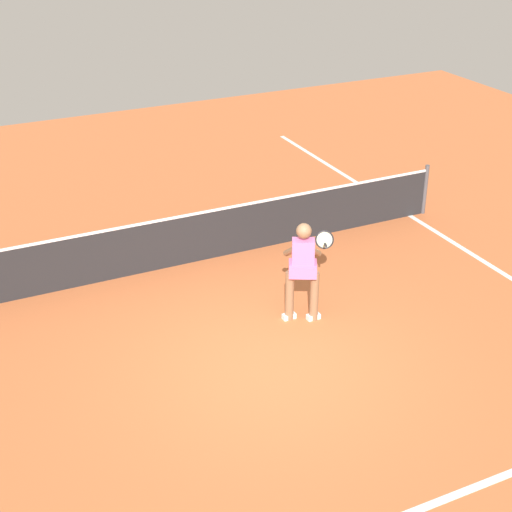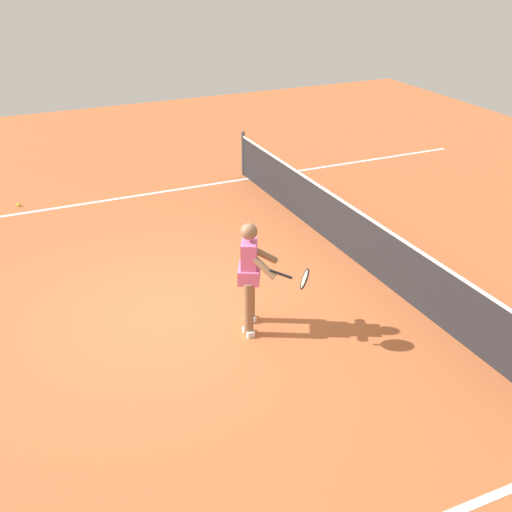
{
  "view_description": "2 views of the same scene",
  "coord_description": "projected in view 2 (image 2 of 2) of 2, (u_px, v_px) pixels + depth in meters",
  "views": [
    {
      "loc": [
        -3.87,
        -7.55,
        5.98
      ],
      "look_at": [
        0.28,
        1.13,
        1.05
      ],
      "focal_mm": 53.49,
      "sensor_mm": 36.0,
      "label": 1
    },
    {
      "loc": [
        7.69,
        -2.12,
        4.83
      ],
      "look_at": [
        0.42,
        1.17,
        0.81
      ],
      "focal_mm": 44.94,
      "sensor_mm": 36.0,
      "label": 2
    }
  ],
  "objects": [
    {
      "name": "tennis_ball_mid",
      "position": [
        19.0,
        205.0,
        12.68
      ],
      "size": [
        0.07,
        0.07,
        0.07
      ],
      "primitive_type": "sphere",
      "color": "#D1E533",
      "rests_on": "ground"
    },
    {
      "name": "sideline_left_marking",
      "position": [
        102.0,
        201.0,
        12.93
      ],
      "size": [
        0.1,
        17.24,
        0.01
      ],
      "primitive_type": "cube",
      "color": "white",
      "rests_on": "ground"
    },
    {
      "name": "ground_plane",
      "position": [
        170.0,
        309.0,
        9.21
      ],
      "size": [
        25.01,
        25.01,
        0.0
      ],
      "primitive_type": "plane",
      "color": "#C66638"
    },
    {
      "name": "tennis_player",
      "position": [
        251.0,
        273.0,
        8.41
      ],
      "size": [
        1.05,
        0.82,
        1.55
      ],
      "color": "#8C6647",
      "rests_on": "ground"
    },
    {
      "name": "court_net",
      "position": [
        364.0,
        241.0,
        10.2
      ],
      "size": [
        9.83,
        0.08,
        0.98
      ],
      "color": "#4C4C51",
      "rests_on": "ground"
    }
  ]
}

